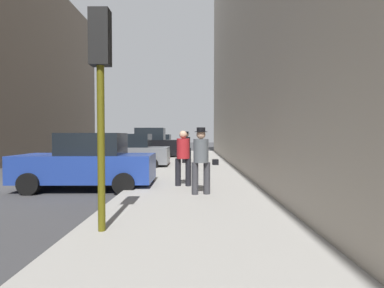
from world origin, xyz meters
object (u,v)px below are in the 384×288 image
parked_dark_green_sedan (159,144)px  fire_hydrant (166,157)px  parked_black_suv (148,144)px  pedestrian_with_fedora (187,146)px  pedestrian_in_red_jacket (183,155)px  parked_gray_coupe (129,152)px  traffic_light (101,71)px  pedestrian_with_beanie (201,157)px  parked_blue_sedan (88,163)px  duffel_bag (215,162)px

parked_dark_green_sedan → fire_hydrant: 11.78m
parked_black_suv → pedestrian_with_fedora: 5.91m
pedestrian_with_fedora → pedestrian_in_red_jacket: 7.63m
parked_black_suv → pedestrian_in_red_jacket: 13.11m
parked_gray_coupe → pedestrian_in_red_jacket: bearing=-63.6°
parked_gray_coupe → traffic_light: 10.81m
parked_gray_coupe → fire_hydrant: parked_gray_coupe is taller
pedestrian_with_fedora → pedestrian_in_red_jacket: bearing=-89.3°
pedestrian_with_fedora → pedestrian_with_beanie: size_ratio=1.00×
fire_hydrant → parked_blue_sedan: bearing=-103.7°
pedestrian_with_fedora → fire_hydrant: bearing=179.6°
traffic_light → pedestrian_with_fedora: 12.15m
pedestrian_with_fedora → traffic_light: bearing=-95.2°
parked_black_suv → traffic_light: traffic_light is taller
traffic_light → pedestrian_with_fedora: bearing=84.8°
parked_blue_sedan → parked_gray_coupe: 5.88m
parked_dark_green_sedan → pedestrian_with_fedora: 12.01m
pedestrian_in_red_jacket → duffel_bag: 6.85m
pedestrian_in_red_jacket → pedestrian_with_beanie: 1.41m
pedestrian_in_red_jacket → duffel_bag: size_ratio=3.89×
parked_dark_green_sedan → fire_hydrant: size_ratio=6.03×
pedestrian_in_red_jacket → duffel_bag: bearing=77.5°
parked_blue_sedan → pedestrian_in_red_jacket: (3.03, -0.24, 0.26)m
pedestrian_in_red_jacket → traffic_light: bearing=-105.2°
traffic_light → pedestrian_with_fedora: (1.09, 11.99, -1.62)m
parked_blue_sedan → fire_hydrant: size_ratio=6.02×
parked_dark_green_sedan → pedestrian_in_red_jacket: bearing=-81.1°
traffic_light → pedestrian_with_beanie: (1.70, 3.04, -1.62)m
traffic_light → pedestrian_with_beanie: size_ratio=2.03×
parked_gray_coupe → traffic_light: traffic_light is taller
parked_gray_coupe → parked_black_suv: parked_black_suv is taller
traffic_light → parked_dark_green_sedan: bearing=94.5°
parked_blue_sedan → parked_black_suv: (-0.00, 12.52, 0.18)m
parked_black_suv → parked_dark_green_sedan: 6.52m
pedestrian_in_red_jacket → duffel_bag: pedestrian_in_red_jacket is taller
pedestrian_with_fedora → duffel_bag: 2.03m
pedestrian_with_fedora → pedestrian_in_red_jacket: pedestrian_with_fedora is taller
pedestrian_with_fedora → parked_dark_green_sedan: bearing=104.2°
parked_blue_sedan → traffic_light: bearing=-68.0°
parked_black_suv → pedestrian_with_fedora: (2.95, -5.12, 0.10)m
pedestrian_in_red_jacket → duffel_bag: (1.47, 6.64, -0.81)m
pedestrian_with_beanie → duffel_bag: 8.05m
fire_hydrant → traffic_light: traffic_light is taller
parked_gray_coupe → pedestrian_in_red_jacket: 6.83m
parked_dark_green_sedan → traffic_light: bearing=-85.5°
parked_black_suv → fire_hydrant: size_ratio=6.54×
pedestrian_with_fedora → duffel_bag: pedestrian_with_fedora is taller
parked_dark_green_sedan → pedestrian_with_beanie: bearing=-80.2°
parked_blue_sedan → pedestrian_in_red_jacket: bearing=-4.5°
pedestrian_with_beanie → duffel_bag: size_ratio=4.04×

